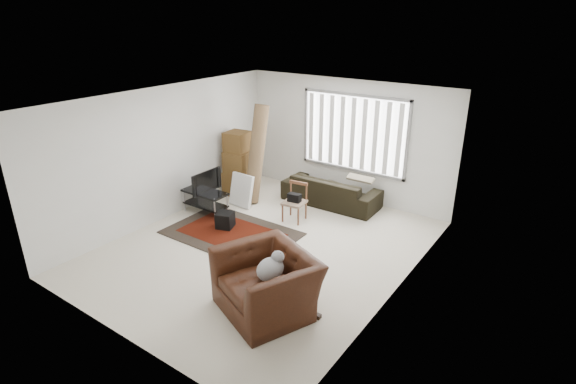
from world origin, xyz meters
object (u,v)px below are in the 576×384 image
at_px(sofa, 331,186).
at_px(armchair, 267,279).
at_px(side_chair, 295,200).
at_px(moving_boxes, 238,166).
at_px(tv_stand, 205,197).

height_order(sofa, armchair, armchair).
distance_m(sofa, side_chair, 1.17).
xyz_separation_m(moving_boxes, armchair, (3.23, -3.13, -0.19)).
bearing_deg(armchair, tv_stand, 171.31).
xyz_separation_m(tv_stand, sofa, (1.93, 1.97, 0.05)).
bearing_deg(sofa, armchair, 105.83).
bearing_deg(moving_boxes, armchair, -44.13).
height_order(tv_stand, side_chair, side_chair).
bearing_deg(sofa, side_chair, 79.73).
relative_size(sofa, side_chair, 2.74).
bearing_deg(side_chair, moving_boxes, 160.00).
bearing_deg(moving_boxes, side_chair, -12.65).
bearing_deg(tv_stand, armchair, -31.44).
height_order(moving_boxes, side_chair, moving_boxes).
relative_size(moving_boxes, side_chair, 1.89).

